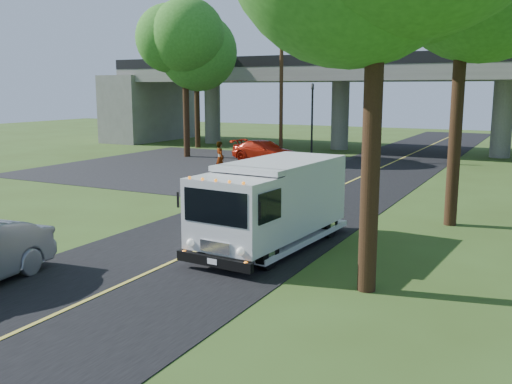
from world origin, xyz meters
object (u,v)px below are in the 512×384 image
Objects in this scene: utility_pole at (281,92)px; step_van at (273,202)px; pedestrian at (220,158)px; traffic_signal at (312,112)px; tree_left_far at (197,56)px; red_sedan at (265,151)px; tree_left_lot at (186,44)px.

utility_pole reaches higher than step_van.
step_van is 3.36× the size of pedestrian.
pedestrian is (-9.11, 12.06, -0.48)m from step_van.
traffic_signal is 10.88m from pedestrian.
red_sedan is (8.83, -5.42, -6.76)m from tree_left_far.
tree_left_far is at bearing 131.50° from step_van.
step_van is at bearing -70.93° from traffic_signal.
traffic_signal is at bearing -58.87° from pedestrian.
tree_left_lot is at bearing -161.03° from utility_pole.
tree_left_lot reaches higher than tree_left_far.
tree_left_lot is 5.45× the size of pedestrian.
utility_pole is at bearing -126.87° from traffic_signal.
traffic_signal is 1.09× the size of red_sedan.
traffic_signal is at bearing 53.13° from utility_pole.
tree_left_lot reaches higher than pedestrian.
pedestrian is (0.68, -6.99, 0.27)m from red_sedan.
utility_pole is 7.43m from tree_left_lot.
pedestrian is (0.22, -8.57, -3.63)m from utility_pole.
step_van is 1.36× the size of red_sedan.
tree_left_far reaches higher than red_sedan.
step_van is (15.62, -18.47, -6.46)m from tree_left_lot.
traffic_signal is 4.80m from red_sedan.
pedestrian is (-1.28, -10.57, -2.24)m from traffic_signal.
utility_pole is 0.86× the size of tree_left_lot.
step_van is 15.12m from pedestrian.
tree_left_lot is at bearing -63.43° from tree_left_far.
tree_left_lot is 2.21× the size of red_sedan.
traffic_signal reaches higher than step_van.
red_sedan is (-1.97, -3.58, -2.51)m from traffic_signal.
utility_pole is at bearing -7.52° from red_sedan.
tree_left_far is 5.14× the size of pedestrian.
traffic_signal is at bearing 113.30° from step_van.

